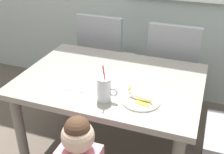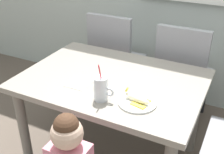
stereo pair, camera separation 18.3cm
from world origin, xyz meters
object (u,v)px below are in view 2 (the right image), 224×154
Objects in this scene: dining_table at (112,91)px; dining_chair_left at (115,56)px; milk_cup at (101,90)px; paper_napkin at (79,83)px; peeled_banana at (137,99)px; snack_plate at (137,102)px; dining_chair_right at (182,71)px.

dining_table is 0.77m from dining_chair_left.
milk_cup is at bearing -77.04° from dining_table.
paper_napkin is (0.16, -0.86, 0.18)m from dining_chair_left.
paper_napkin reaches higher than dining_table.
snack_plate is at bearing 101.17° from peeled_banana.
milk_cup is (0.06, -0.27, 0.17)m from dining_table.
paper_napkin is (-0.44, 0.05, -0.03)m from peeled_banana.
milk_cup reaches higher than peeled_banana.
dining_chair_left is at bearing 123.32° from snack_plate.
snack_plate is at bearing 86.04° from dining_chair_right.
peeled_banana reaches higher than paper_napkin.
dining_chair_left is at bearing 111.75° from milk_cup.
snack_plate is 0.03m from peeled_banana.
dining_chair_right reaches higher than snack_plate.
dining_table is at bearing 141.92° from peeled_banana.
dining_table is at bearing 45.14° from paper_napkin.
milk_cup reaches higher than dining_chair_left.
peeled_banana reaches higher than snack_plate.
dining_chair_right is at bearing 177.89° from dining_chair_left.
dining_table is 0.75m from dining_chair_right.
paper_napkin is (-0.17, -0.17, 0.11)m from dining_table.
milk_cup is 1.08× the size of snack_plate.
dining_table is at bearing 142.14° from snack_plate.
paper_napkin is at bearing 173.86° from peeled_banana.
dining_table is 0.26m from paper_napkin.
dining_table is 7.04× the size of peeled_banana.
dining_chair_left is 1.00× the size of dining_chair_right.
dining_chair_right is 5.47× the size of peeled_banana.
milk_cup reaches higher than dining_table.
dining_chair_right is at bearing 86.08° from peeled_banana.
dining_chair_left is 4.17× the size of snack_plate.
snack_plate is 1.31× the size of peeled_banana.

